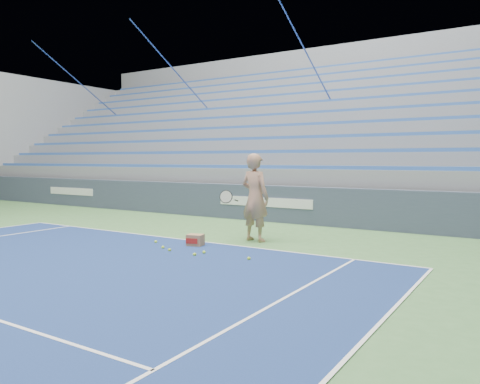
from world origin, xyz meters
name	(u,v)px	position (x,y,z in m)	size (l,w,h in m)	color
sponsor_barrier	(267,203)	(0.00, 15.88, 0.55)	(30.00, 0.32, 1.10)	#394258
bleachers	(335,148)	(0.00, 21.60, 2.36)	(31.00, 9.15, 7.30)	gray
tennis_player	(255,198)	(1.48, 12.65, 1.01)	(1.01, 0.92, 2.03)	tan
ball_box	(195,240)	(0.70, 11.42, 0.13)	(0.39, 0.34, 0.26)	#9B714B
tennis_ball_0	(249,258)	(2.44, 10.81, 0.03)	(0.07, 0.07, 0.07)	#B8EB30
tennis_ball_1	(195,254)	(1.35, 10.56, 0.03)	(0.07, 0.07, 0.07)	#B8EB30
tennis_ball_2	(204,252)	(1.38, 10.83, 0.03)	(0.07, 0.07, 0.07)	#B8EB30
tennis_ball_3	(163,247)	(0.32, 10.79, 0.03)	(0.07, 0.07, 0.07)	#B8EB30
tennis_ball_4	(156,242)	(-0.26, 11.21, 0.03)	(0.07, 0.07, 0.07)	#B8EB30
tennis_ball_5	(170,250)	(0.63, 10.65, 0.03)	(0.07, 0.07, 0.07)	#B8EB30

